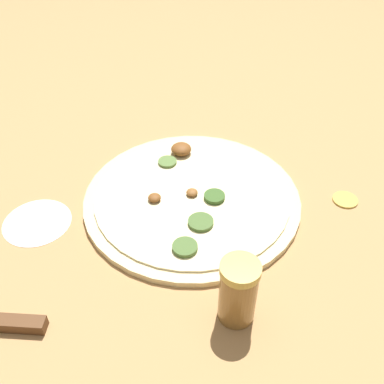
# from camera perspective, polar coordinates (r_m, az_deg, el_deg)

# --- Properties ---
(ground_plane) EXTENTS (3.00, 3.00, 0.00)m
(ground_plane) POSITION_cam_1_polar(r_m,az_deg,el_deg) (0.80, 0.00, -1.14)
(ground_plane) COLOR tan
(pizza) EXTENTS (0.38, 0.38, 0.03)m
(pizza) POSITION_cam_1_polar(r_m,az_deg,el_deg) (0.79, -0.03, -0.68)
(pizza) COLOR beige
(pizza) RESTS_ON ground_plane
(spice_jar) EXTENTS (0.05, 0.05, 0.10)m
(spice_jar) POSITION_cam_1_polar(r_m,az_deg,el_deg) (0.60, 5.87, -12.45)
(spice_jar) COLOR olive
(spice_jar) RESTS_ON ground_plane
(loose_cap) EXTENTS (0.04, 0.04, 0.01)m
(loose_cap) POSITION_cam_1_polar(r_m,az_deg,el_deg) (0.84, 18.90, -0.84)
(loose_cap) COLOR gold
(loose_cap) RESTS_ON ground_plane
(flour_patch) EXTENTS (0.11, 0.11, 0.00)m
(flour_patch) POSITION_cam_1_polar(r_m,az_deg,el_deg) (0.80, -19.07, -3.64)
(flour_patch) COLOR white
(flour_patch) RESTS_ON ground_plane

